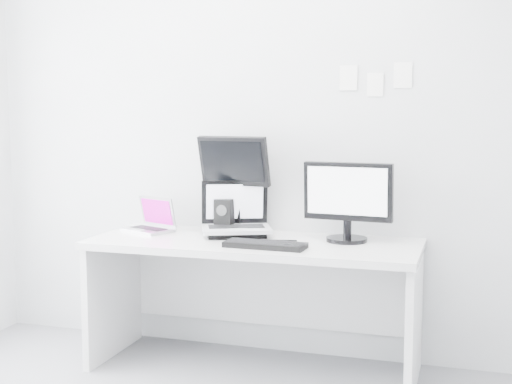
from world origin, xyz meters
TOP-DOWN VIEW (x-y plane):
  - back_wall at (0.00, 1.60)m, footprint 3.60×0.00m
  - desk at (0.00, 1.25)m, footprint 1.80×0.70m
  - macbook at (-0.68, 1.34)m, footprint 0.34×0.30m
  - speaker at (-0.23, 1.43)m, footprint 0.13×0.13m
  - dell_laptop at (-0.13, 1.34)m, footprint 0.47×0.42m
  - rear_monitor at (-0.18, 1.46)m, footprint 0.44×0.21m
  - samsung_monitor at (0.49, 1.37)m, footprint 0.50×0.27m
  - keyboard at (0.12, 1.07)m, footprint 0.43×0.17m
  - mouse at (0.24, 1.06)m, footprint 0.12×0.10m
  - wall_note_0 at (0.45, 1.59)m, footprint 0.10×0.00m
  - wall_note_1 at (0.60, 1.59)m, footprint 0.09×0.00m
  - wall_note_2 at (0.75, 1.59)m, footprint 0.10×0.00m

SIDE VIEW (x-z plane):
  - desk at x=0.00m, z-range 0.00..0.73m
  - keyboard at x=0.12m, z-range 0.73..0.76m
  - mouse at x=0.24m, z-range 0.73..0.76m
  - speaker at x=-0.23m, z-range 0.73..0.93m
  - macbook at x=-0.68m, z-range 0.73..0.94m
  - dell_laptop at x=-0.13m, z-range 0.73..1.05m
  - samsung_monitor at x=0.49m, z-range 0.73..1.18m
  - rear_monitor at x=-0.18m, z-range 0.73..1.31m
  - back_wall at x=0.00m, z-range -0.45..3.15m
  - wall_note_1 at x=0.60m, z-range 1.52..1.65m
  - wall_note_0 at x=0.45m, z-range 1.55..1.69m
  - wall_note_2 at x=0.75m, z-range 1.56..1.70m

